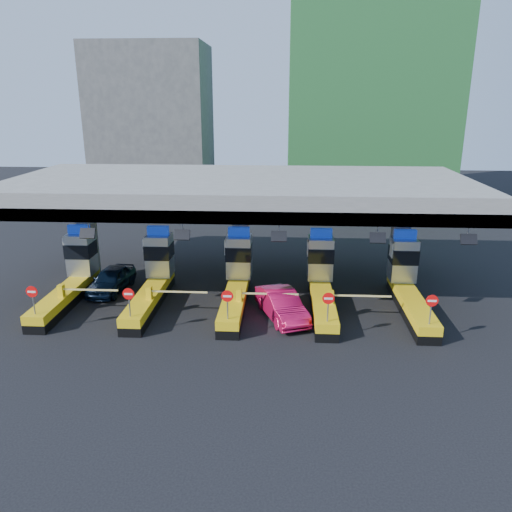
{
  "coord_description": "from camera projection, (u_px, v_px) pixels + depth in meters",
  "views": [
    {
      "loc": [
        2.8,
        -27.52,
        11.59
      ],
      "look_at": [
        1.15,
        0.0,
        2.91
      ],
      "focal_mm": 35.0,
      "sensor_mm": 36.0,
      "label": 1
    }
  ],
  "objects": [
    {
      "name": "toll_lane_far_right",
      "position": [
        407.0,
        282.0,
        29.12
      ],
      "size": [
        4.43,
        8.0,
        4.16
      ],
      "color": "black",
      "rests_on": "ground"
    },
    {
      "name": "bg_building_concrete",
      "position": [
        152.0,
        121.0,
        62.21
      ],
      "size": [
        14.0,
        10.0,
        18.0
      ],
      "primitive_type": "cube",
      "color": "#4C4C49",
      "rests_on": "ground"
    },
    {
      "name": "red_car",
      "position": [
        282.0,
        305.0,
        27.44
      ],
      "size": [
        3.25,
        5.01,
        1.56
      ],
      "primitive_type": "imported",
      "rotation": [
        0.0,
        0.0,
        0.37
      ],
      "color": "#B40D3E",
      "rests_on": "ground"
    },
    {
      "name": "toll_lane_right",
      "position": [
        321.0,
        280.0,
        29.4
      ],
      "size": [
        4.43,
        8.0,
        4.16
      ],
      "color": "black",
      "rests_on": "ground"
    },
    {
      "name": "van",
      "position": [
        111.0,
        280.0,
        31.32
      ],
      "size": [
        2.26,
        4.66,
        1.53
      ],
      "primitive_type": "imported",
      "rotation": [
        0.0,
        0.0,
        -0.1
      ],
      "color": "black",
      "rests_on": "ground"
    },
    {
      "name": "toll_lane_far_left",
      "position": [
        73.0,
        275.0,
        30.26
      ],
      "size": [
        4.43,
        8.0,
        4.16
      ],
      "color": "black",
      "rests_on": "ground"
    },
    {
      "name": "toll_lane_center",
      "position": [
        237.0,
        278.0,
        29.69
      ],
      "size": [
        4.43,
        8.0,
        4.16
      ],
      "color": "black",
      "rests_on": "ground"
    },
    {
      "name": "toll_lane_left",
      "position": [
        154.0,
        277.0,
        29.97
      ],
      "size": [
        4.43,
        8.0,
        4.16
      ],
      "color": "black",
      "rests_on": "ground"
    },
    {
      "name": "toll_canopy",
      "position": [
        240.0,
        192.0,
        30.73
      ],
      "size": [
        28.0,
        12.09,
        7.0
      ],
      "color": "slate",
      "rests_on": "ground"
    },
    {
      "name": "bg_building_scaffold",
      "position": [
        370.0,
        76.0,
        55.42
      ],
      "size": [
        18.0,
        12.0,
        28.0
      ],
      "primitive_type": "cube",
      "color": "#1E5926",
      "rests_on": "ground"
    },
    {
      "name": "ground",
      "position": [
        237.0,
        302.0,
        29.84
      ],
      "size": [
        120.0,
        120.0,
        0.0
      ],
      "primitive_type": "plane",
      "color": "black",
      "rests_on": "ground"
    }
  ]
}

